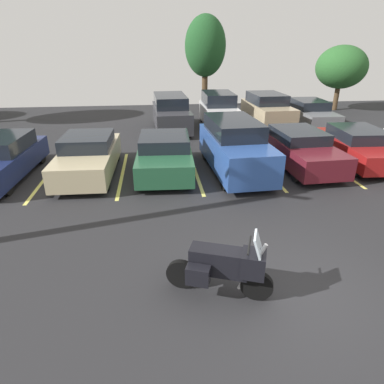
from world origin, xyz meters
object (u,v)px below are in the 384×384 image
at_px(car_champagne, 89,156).
at_px(car_far_tan, 267,111).
at_px(car_blue, 235,147).
at_px(car_maroon, 298,148).
at_px(car_navy, 0,158).
at_px(car_red, 358,146).
at_px(car_far_white, 219,111).
at_px(car_green, 165,155).
at_px(car_far_grey, 310,112).
at_px(motorcycle_touring, 224,265).
at_px(car_far_charcoal, 171,113).

distance_m(car_champagne, car_far_tan, 11.20).
bearing_deg(car_blue, car_maroon, 7.55).
bearing_deg(car_navy, car_far_tan, 29.07).
distance_m(car_red, car_far_white, 8.15).
distance_m(car_blue, car_red, 5.27).
height_order(car_champagne, car_far_white, car_far_white).
bearing_deg(car_red, car_champagne, -178.84).
xyz_separation_m(car_green, car_far_white, (3.38, 7.16, 0.23)).
height_order(car_navy, car_far_grey, car_navy).
relative_size(motorcycle_touring, car_far_tan, 0.46).
relative_size(motorcycle_touring, car_blue, 0.41).
bearing_deg(car_blue, car_red, 5.07).
relative_size(car_red, car_far_grey, 0.97).
distance_m(car_far_charcoal, car_far_tan, 5.53).
distance_m(motorcycle_touring, car_far_charcoal, 13.63).
xyz_separation_m(car_blue, car_far_charcoal, (-2.01, 6.90, -0.02)).
xyz_separation_m(motorcycle_touring, car_far_charcoal, (-0.25, 13.62, 0.26)).
bearing_deg(car_red, car_far_white, 123.31).
distance_m(car_champagne, car_far_grey, 13.69).
bearing_deg(car_champagne, motorcycle_touring, -62.39).
relative_size(motorcycle_touring, car_far_charcoal, 0.42).
xyz_separation_m(car_blue, car_red, (5.24, 0.46, -0.27)).
bearing_deg(car_far_grey, car_champagne, -148.69).
bearing_deg(car_far_grey, car_blue, -130.50).
xyz_separation_m(car_champagne, car_blue, (5.41, -0.25, 0.25)).
xyz_separation_m(motorcycle_touring, car_blue, (1.76, 6.72, 0.29)).
bearing_deg(car_champagne, car_green, -2.80).
relative_size(car_green, car_blue, 0.88).
distance_m(car_far_white, car_far_tan, 2.77).
bearing_deg(car_far_grey, car_far_white, -179.08).
bearing_deg(car_red, motorcycle_touring, -134.24).
bearing_deg(car_far_white, car_champagne, -131.29).
bearing_deg(car_maroon, car_blue, -172.45).
relative_size(car_blue, car_red, 1.06).
height_order(car_champagne, car_blue, car_blue).
bearing_deg(car_far_tan, car_blue, -116.73).
height_order(car_maroon, car_far_charcoal, car_far_charcoal).
bearing_deg(car_maroon, car_champagne, -179.26).
distance_m(car_navy, car_far_white, 11.62).
bearing_deg(car_navy, car_far_charcoal, 45.35).
bearing_deg(car_navy, car_maroon, 0.27).
height_order(car_navy, car_champagne, car_navy).
bearing_deg(car_navy, car_far_white, 36.91).
relative_size(car_maroon, car_far_charcoal, 1.03).
height_order(car_navy, car_far_charcoal, car_far_charcoal).
bearing_deg(car_green, car_far_charcoal, 84.86).
xyz_separation_m(car_navy, car_far_tan, (12.05, 6.70, 0.19)).
bearing_deg(car_far_tan, car_maroon, -97.38).
height_order(car_blue, car_far_charcoal, car_blue).
xyz_separation_m(car_far_white, car_far_tan, (2.76, -0.28, -0.01)).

